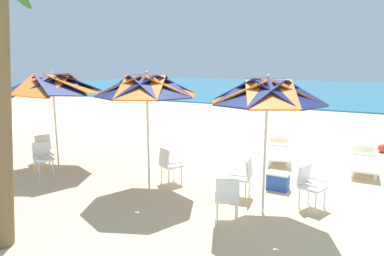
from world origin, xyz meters
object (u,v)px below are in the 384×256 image
Objects in this scene: plastic_chair_3 at (169,164)px; sun_lounger_1 at (279,150)px; plastic_chair_4 at (43,156)px; beach_umbrella_2 at (53,85)px; sun_lounger_0 at (364,160)px; plastic_chair_2 at (310,184)px; cooler_box at (278,181)px; beach_umbrella_1 at (147,87)px; plastic_chair_1 at (227,196)px; beach_ball at (382,148)px; beach_umbrella_0 at (267,93)px; plastic_chair_0 at (243,175)px; plastic_chair_5 at (42,147)px.

plastic_chair_3 is 0.39× the size of sun_lounger_1.
plastic_chair_3 is 1.00× the size of plastic_chair_4.
sun_lounger_1 is (5.38, 3.63, -2.01)m from beach_umbrella_2.
plastic_chair_4 is 0.40× the size of sun_lounger_0.
plastic_chair_2 reaches higher than cooler_box.
beach_umbrella_1 is at bearing -170.05° from plastic_chair_2.
plastic_chair_1 is 0.39× the size of sun_lounger_1.
plastic_chair_1 is at bearing -2.73° from plastic_chair_4.
plastic_chair_4 is at bearing 177.27° from plastic_chair_1.
plastic_chair_1 reaches higher than beach_ball.
sun_lounger_1 is (-0.65, 3.90, -2.05)m from beach_umbrella_0.
beach_umbrella_1 reaches higher than plastic_chair_3.
sun_lounger_1 is at bearing 103.35° from cooler_box.
beach_umbrella_2 is (-5.42, -0.27, 1.80)m from plastic_chair_0.
sun_lounger_1 is 7.93× the size of beach_ball.
plastic_chair_5 is at bearing 177.69° from beach_umbrella_1.
plastic_chair_3 is at bearing -177.27° from plastic_chair_2.
beach_umbrella_2 is at bearing -175.81° from plastic_chair_3.
beach_umbrella_0 is 2.10m from plastic_chair_2.
plastic_chair_4 is 1.15m from plastic_chair_5.
beach_umbrella_0 is 3.09× the size of plastic_chair_3.
beach_ball is (0.49, 2.40, -0.14)m from sun_lounger_0.
plastic_chair_2 is 6.57m from plastic_chair_4.
cooler_box is at bearing 10.51° from beach_umbrella_2.
beach_ball is (8.78, 6.07, -0.36)m from plastic_chair_5.
plastic_chair_3 is 1.00× the size of plastic_chair_5.
beach_umbrella_1 is (-2.14, -0.47, 1.86)m from plastic_chair_0.
plastic_chair_2 is 3.51m from sun_lounger_1.
plastic_chair_0 is at bearing 2.93° from plastic_chair_5.
beach_umbrella_0 is 3.09× the size of plastic_chair_0.
plastic_chair_5 is at bearing -176.47° from plastic_chair_2.
plastic_chair_5 is 3.08× the size of beach_ball.
plastic_chair_0 is at bearing -123.96° from sun_lounger_0.
beach_ball is (8.17, 6.03, -2.15)m from beach_umbrella_2.
sun_lounger_1 is at bearing 92.30° from plastic_chair_1.
cooler_box is (6.59, 1.15, -0.30)m from plastic_chair_5.
plastic_chair_1 is 1.00× the size of plastic_chair_3.
sun_lounger_1 is at bearing 90.68° from plastic_chair_0.
cooler_box is 1.78× the size of beach_ball.
plastic_chair_5 is (-0.61, -0.04, -1.80)m from beach_umbrella_2.
beach_umbrella_1 reaches higher than plastic_chair_0.
beach_umbrella_2 is at bearing 176.52° from beach_umbrella_1.
plastic_chair_4 is at bearing -37.11° from plastic_chair_5.
plastic_chair_5 is at bearing 142.89° from plastic_chair_4.
sun_lounger_1 is (-2.30, -0.00, 0.00)m from sun_lounger_0.
plastic_chair_1 is at bearing -19.03° from beach_umbrella_1.
plastic_chair_4 is 3.08× the size of beach_ball.
plastic_chair_5 is at bearing -145.34° from beach_ball.
beach_umbrella_0 is at bearing -2.01° from plastic_chair_5.
plastic_chair_0 reaches higher than sun_lounger_0.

